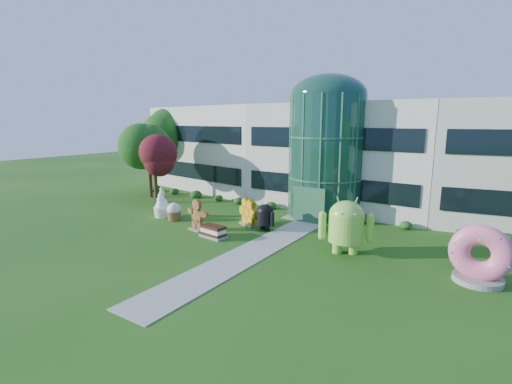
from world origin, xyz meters
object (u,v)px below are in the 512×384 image
Objects in this scene: android_black at (265,215)px; gingerbread at (197,214)px; donut at (481,253)px; android_green at (346,223)px.

gingerbread is at bearing -128.79° from android_black.
gingerbread is at bearing -175.73° from donut.
android_black is at bearing 173.94° from donut.
donut is at bearing -26.03° from android_green.
android_black is 4.89m from gingerbread.
android_green is 1.51× the size of gingerbread.
gingerbread is at bearing 162.98° from android_green.
android_green reaches higher than android_black.
android_black is 0.90× the size of gingerbread.
android_green is 6.89m from donut.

